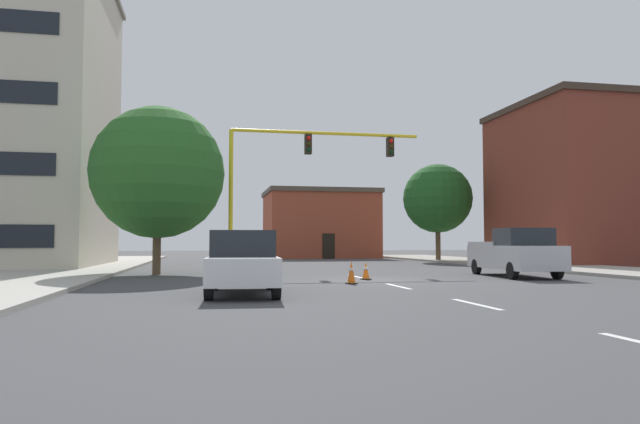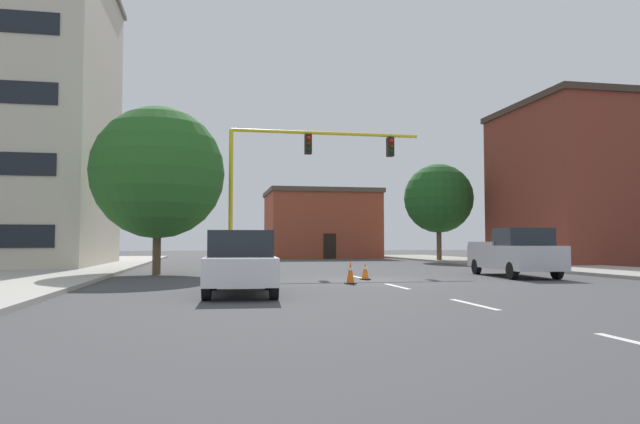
% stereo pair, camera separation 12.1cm
% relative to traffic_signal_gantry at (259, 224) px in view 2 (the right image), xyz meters
% --- Properties ---
extents(ground_plane, '(160.00, 160.00, 0.00)m').
position_rel_traffic_signal_gantry_xyz_m(ground_plane, '(3.66, -6.40, -2.31)').
color(ground_plane, '#424244').
extents(sidewalk_left, '(6.00, 56.00, 0.14)m').
position_rel_traffic_signal_gantry_xyz_m(sidewalk_left, '(-9.24, 1.60, -2.24)').
color(sidewalk_left, '#B2ADA3').
rests_on(sidewalk_left, ground_plane).
extents(sidewalk_right, '(6.00, 56.00, 0.14)m').
position_rel_traffic_signal_gantry_xyz_m(sidewalk_right, '(16.56, 1.60, -2.24)').
color(sidewalk_right, '#9E998E').
rests_on(sidewalk_right, ground_plane).
extents(lane_stripe_seg_1, '(0.16, 2.40, 0.01)m').
position_rel_traffic_signal_gantry_xyz_m(lane_stripe_seg_1, '(3.66, -14.90, -2.30)').
color(lane_stripe_seg_1, silver).
rests_on(lane_stripe_seg_1, ground_plane).
extents(lane_stripe_seg_2, '(0.16, 2.40, 0.01)m').
position_rel_traffic_signal_gantry_xyz_m(lane_stripe_seg_2, '(3.66, -9.40, -2.30)').
color(lane_stripe_seg_2, silver).
rests_on(lane_stripe_seg_2, ground_plane).
extents(lane_stripe_seg_3, '(0.16, 2.40, 0.01)m').
position_rel_traffic_signal_gantry_xyz_m(lane_stripe_seg_3, '(3.66, -3.90, -2.30)').
color(lane_stripe_seg_3, silver).
rests_on(lane_stripe_seg_3, ground_plane).
extents(building_brick_center, '(10.16, 8.60, 6.28)m').
position_rel_traffic_signal_gantry_xyz_m(building_brick_center, '(7.94, 25.88, 0.84)').
color(building_brick_center, brown).
rests_on(building_brick_center, ground_plane).
extents(building_row_right, '(12.50, 10.24, 10.55)m').
position_rel_traffic_signal_gantry_xyz_m(building_row_right, '(23.54, 6.72, 2.98)').
color(building_row_right, brown).
rests_on(building_row_right, ground_plane).
extents(traffic_signal_gantry, '(10.13, 1.20, 6.83)m').
position_rel_traffic_signal_gantry_xyz_m(traffic_signal_gantry, '(0.00, 0.00, 0.00)').
color(traffic_signal_gantry, yellow).
rests_on(traffic_signal_gantry, ground_plane).
extents(tree_right_far, '(5.08, 5.08, 7.20)m').
position_rel_traffic_signal_gantry_xyz_m(tree_right_far, '(14.26, 12.63, 2.35)').
color(tree_right_far, brown).
rests_on(tree_right_far, ground_plane).
extents(tree_left_near, '(5.89, 5.89, 7.48)m').
position_rel_traffic_signal_gantry_xyz_m(tree_left_near, '(-4.62, -0.84, 2.22)').
color(tree_left_near, brown).
rests_on(tree_left_near, ground_plane).
extents(pickup_truck_silver, '(2.48, 5.56, 1.99)m').
position_rel_traffic_signal_gantry_xyz_m(pickup_truck_silver, '(10.10, -5.35, -1.33)').
color(pickup_truck_silver, '#BCBCC1').
rests_on(pickup_truck_silver, ground_plane).
extents(sedan_white_near_left, '(2.10, 4.60, 1.74)m').
position_rel_traffic_signal_gantry_xyz_m(sedan_white_near_left, '(-1.46, -11.32, -1.42)').
color(sedan_white_near_left, white).
rests_on(sedan_white_near_left, ground_plane).
extents(traffic_cone_roadside_a, '(0.36, 0.36, 0.68)m').
position_rel_traffic_signal_gantry_xyz_m(traffic_cone_roadside_a, '(3.55, -5.92, -1.97)').
color(traffic_cone_roadside_a, black).
rests_on(traffic_cone_roadside_a, ground_plane).
extents(traffic_cone_roadside_b, '(0.36, 0.36, 0.79)m').
position_rel_traffic_signal_gantry_xyz_m(traffic_cone_roadside_b, '(2.44, -8.08, -1.92)').
color(traffic_cone_roadside_b, black).
rests_on(traffic_cone_roadside_b, ground_plane).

